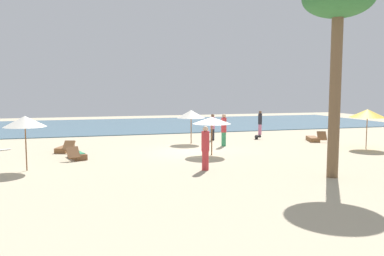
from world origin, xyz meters
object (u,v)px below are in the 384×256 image
Objects in this scene: person_2 at (260,122)px; lounger_0 at (65,149)px; umbrella_0 at (212,120)px; umbrella_2 at (191,114)px; lounger_1 at (314,139)px; person_3 at (205,148)px; person_1 at (224,130)px; palm_1 at (338,8)px; lounger_2 at (77,155)px; person_0 at (213,127)px; umbrella_1 at (367,113)px; dog at (257,137)px; umbrella_3 at (25,121)px.

lounger_0 is at bearing -162.68° from person_2.
umbrella_0 is 4.51m from umbrella_2.
lounger_1 is 12.02m from person_3.
person_1 is 10.72m from palm_1.
lounger_0 is 1.01× the size of lounger_2.
lounger_1 is 6.76m from person_0.
umbrella_0 is 7.05m from lounger_2.
umbrella_1 is 9.57m from person_0.
person_1 is at bearing -94.87° from person_0.
umbrella_1 reaches higher than person_2.
umbrella_2 reaches higher than umbrella_0.
person_2 is at bearing 54.44° from person_3.
person_2 is 0.24× the size of palm_1.
person_3 is at bearing -117.00° from person_1.
lounger_2 is at bearing -152.43° from umbrella_2.
umbrella_2 reaches higher than lounger_2.
lounger_0 is 2.54m from lounger_2.
person_0 is at bearing 85.13° from person_1.
palm_1 is at bearing -83.11° from person_1.
umbrella_1 is 7.36m from dog.
umbrella_0 reaches higher than dog.
person_2 is (13.31, 6.81, 0.77)m from lounger_2.
umbrella_3 is at bearing -149.12° from person_2.
person_3 is (-1.51, -3.54, -0.86)m from umbrella_0.
person_0 is (10.86, 7.15, -1.18)m from umbrella_3.
person_0 reaches higher than lounger_0.
umbrella_2 is 1.13× the size of person_3.
person_2 is at bearing 75.36° from palm_1.
umbrella_0 is 1.12× the size of person_0.
umbrella_0 is 1.12× the size of lounger_2.
person_3 is at bearing -49.28° from lounger_0.
lounger_1 is at bearing 34.97° from person_3.
person_0 is at bearing 28.46° from lounger_2.
lounger_1 is 2.71× the size of dog.
person_0 is at bearing 140.54° from umbrella_1.
lounger_1 is at bearing 3.71° from person_1.
lounger_2 is at bearing -152.91° from person_2.
lounger_0 is 1.01× the size of person_0.
umbrella_3 reaches higher than person_2.
umbrella_1 reaches higher than lounger_0.
person_1 is (1.60, -1.60, -0.87)m from umbrella_2.
person_3 is (-10.86, -3.14, -1.09)m from umbrella_1.
umbrella_2 is 10.85m from umbrella_3.
person_0 is at bearing -155.70° from person_2.
lounger_2 is at bearing -159.47° from dog.
umbrella_0 is at bearing -158.17° from lounger_1.
person_3 is at bearing -101.82° from umbrella_2.
person_3 is at bearing -15.47° from umbrella_3.
lounger_1 is (17.16, 4.84, -1.93)m from umbrella_3.
person_2 is (6.33, 3.16, -0.93)m from umbrella_2.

